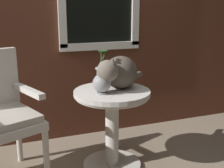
% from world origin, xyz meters
% --- Properties ---
extents(back_wall, '(4.00, 0.07, 2.60)m').
position_xyz_m(back_wall, '(0.01, 0.90, 1.30)').
color(back_wall, '#562D1E').
rests_on(back_wall, ground_plane).
extents(wicker_side_table, '(0.58, 0.58, 0.64)m').
position_xyz_m(wicker_side_table, '(0.25, 0.20, 0.43)').
color(wicker_side_table, silver).
rests_on(wicker_side_table, ground_plane).
extents(cat, '(0.49, 0.41, 0.27)m').
position_xyz_m(cat, '(0.32, 0.22, 0.77)').
color(cat, brown).
rests_on(cat, wicker_side_table).
extents(pewter_vase_with_ivy, '(0.13, 0.13, 0.31)m').
position_xyz_m(pewter_vase_with_ivy, '(0.15, 0.14, 0.73)').
color(pewter_vase_with_ivy, '#99999E').
rests_on(pewter_vase_with_ivy, wicker_side_table).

